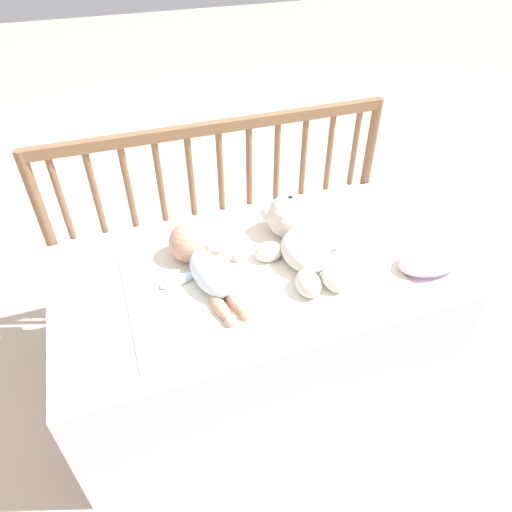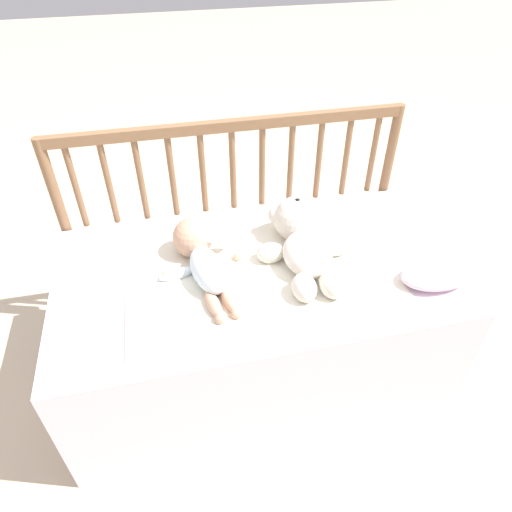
# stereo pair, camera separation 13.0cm
# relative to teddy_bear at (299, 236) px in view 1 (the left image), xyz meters

# --- Properties ---
(ground_plane) EXTENTS (12.00, 12.00, 0.00)m
(ground_plane) POSITION_rel_teddy_bear_xyz_m (-0.16, -0.04, -0.52)
(ground_plane) COLOR #C6B293
(crib_mattress) EXTENTS (1.25, 0.69, 0.46)m
(crib_mattress) POSITION_rel_teddy_bear_xyz_m (-0.16, -0.04, -0.29)
(crib_mattress) COLOR silver
(crib_mattress) RESTS_ON ground_plane
(crib_rail) EXTENTS (1.25, 0.04, 0.80)m
(crib_rail) POSITION_rel_teddy_bear_xyz_m (-0.16, 0.33, 0.05)
(crib_rail) COLOR brown
(crib_rail) RESTS_ON ground_plane
(blanket) EXTENTS (0.83, 0.53, 0.01)m
(blanket) POSITION_rel_teddy_bear_xyz_m (-0.15, -0.06, -0.06)
(blanket) COLOR silver
(blanket) RESTS_ON crib_mattress
(teddy_bear) EXTENTS (0.31, 0.42, 0.16)m
(teddy_bear) POSITION_rel_teddy_bear_xyz_m (0.00, 0.00, 0.00)
(teddy_bear) COLOR silver
(teddy_bear) RESTS_ON crib_mattress
(baby) EXTENTS (0.28, 0.40, 0.13)m
(baby) POSITION_rel_teddy_bear_xyz_m (-0.33, 0.00, -0.01)
(baby) COLOR white
(baby) RESTS_ON crib_mattress
(small_pillow) EXTENTS (0.23, 0.13, 0.06)m
(small_pillow) POSITION_rel_teddy_bear_xyz_m (0.36, -0.22, -0.03)
(small_pillow) COLOR silver
(small_pillow) RESTS_ON crib_mattress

